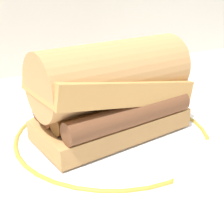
% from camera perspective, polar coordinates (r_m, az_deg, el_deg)
% --- Properties ---
extents(ground_plane, '(1.50, 1.50, 0.00)m').
position_cam_1_polar(ground_plane, '(0.45, 1.99, -5.57)').
color(ground_plane, white).
extents(plate, '(0.29, 0.29, 0.01)m').
position_cam_1_polar(plate, '(0.45, 0.00, -4.38)').
color(plate, white).
rests_on(plate, ground_plane).
extents(sausage_sandwich, '(0.22, 0.13, 0.13)m').
position_cam_1_polar(sausage_sandwich, '(0.42, 0.00, 3.89)').
color(sausage_sandwich, tan).
rests_on(sausage_sandwich, plate).
extents(salt_shaker, '(0.03, 0.03, 0.08)m').
position_cam_1_polar(salt_shaker, '(0.71, 0.97, 9.11)').
color(salt_shaker, white).
rests_on(salt_shaker, ground_plane).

